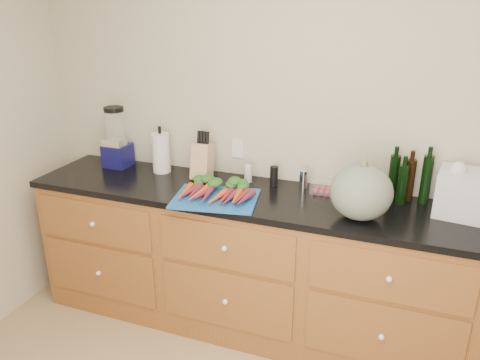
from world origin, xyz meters
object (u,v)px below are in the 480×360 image
at_px(blender_appliance, 116,141).
at_px(tomato_box, 322,188).
at_px(carrots, 218,191).
at_px(squash, 361,192).
at_px(paper_towel, 161,153).
at_px(cutting_board, 216,199).
at_px(knife_block, 202,161).

height_order(blender_appliance, tomato_box, blender_appliance).
relative_size(carrots, blender_appliance, 1.00).
distance_m(carrots, tomato_box, 0.64).
xyz_separation_m(squash, paper_towel, (-1.36, 0.28, -0.01)).
distance_m(cutting_board, tomato_box, 0.66).
height_order(knife_block, tomato_box, knife_block).
height_order(cutting_board, tomato_box, tomato_box).
height_order(squash, tomato_box, squash).
bearing_deg(carrots, tomato_box, 27.04).
relative_size(knife_block, tomato_box, 1.72).
height_order(cutting_board, knife_block, knife_block).
height_order(cutting_board, carrots, carrots).
relative_size(squash, blender_appliance, 0.78).
bearing_deg(tomato_box, paper_towel, -179.48).
bearing_deg(knife_block, paper_towel, 176.38).
distance_m(knife_block, tomato_box, 0.79).
bearing_deg(blender_appliance, knife_block, -1.53).
xyz_separation_m(paper_towel, knife_block, (0.32, -0.02, -0.02)).
bearing_deg(tomato_box, knife_block, -177.82).
distance_m(cutting_board, squash, 0.84).
height_order(cutting_board, paper_towel, paper_towel).
relative_size(carrots, squash, 1.27).
relative_size(blender_appliance, knife_block, 1.80).
bearing_deg(paper_towel, blender_appliance, -179.62).
bearing_deg(cutting_board, carrots, 90.00).
bearing_deg(carrots, blender_appliance, 162.60).
bearing_deg(squash, cutting_board, -176.92).
bearing_deg(tomato_box, blender_appliance, -179.51).
bearing_deg(squash, blender_appliance, 170.90).
height_order(paper_towel, tomato_box, paper_towel).
relative_size(cutting_board, carrots, 1.16).
distance_m(carrots, squash, 0.83).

